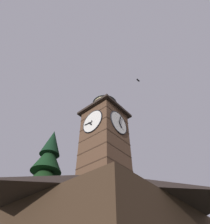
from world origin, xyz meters
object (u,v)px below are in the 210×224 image
at_px(flying_bird_high, 138,80).
at_px(clock_tower, 105,134).
at_px(moon, 5,202).
at_px(pine_tree_behind, 37,210).

bearing_deg(flying_bird_high, clock_tower, -31.06).
distance_m(clock_tower, moon, 46.68).
relative_size(pine_tree_behind, flying_bird_high, 22.78).
bearing_deg(clock_tower, flying_bird_high, 148.94).
height_order(pine_tree_behind, moon, moon).
xyz_separation_m(clock_tower, pine_tree_behind, (2.30, -5.21, -6.32)).
height_order(clock_tower, moon, moon).
xyz_separation_m(clock_tower, moon, (-11.99, -44.73, 5.82)).
height_order(moon, flying_bird_high, flying_bird_high).
relative_size(clock_tower, flying_bird_high, 16.69).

